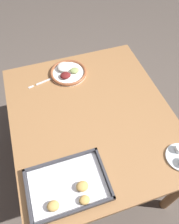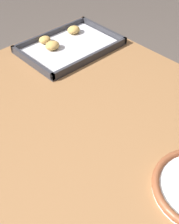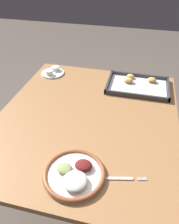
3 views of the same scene
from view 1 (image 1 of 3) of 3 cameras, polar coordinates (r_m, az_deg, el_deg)
name	(u,v)px [view 1 (image 1 of 3)]	position (r m, az deg, el deg)	size (l,w,h in m)	color
ground_plane	(91,163)	(1.92, 0.37, -13.13)	(8.00, 8.00, 0.00)	#564C44
dining_table	(91,124)	(1.38, 0.51, -3.10)	(0.94, 1.09, 0.71)	olive
dinner_plate	(68,72)	(1.52, -5.67, 10.37)	(0.25, 0.25, 0.05)	white
fork	(46,81)	(1.49, -11.30, 7.99)	(0.22, 0.06, 0.00)	silver
baking_tray	(68,187)	(1.09, -5.52, -18.84)	(0.39, 0.27, 0.04)	#333338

